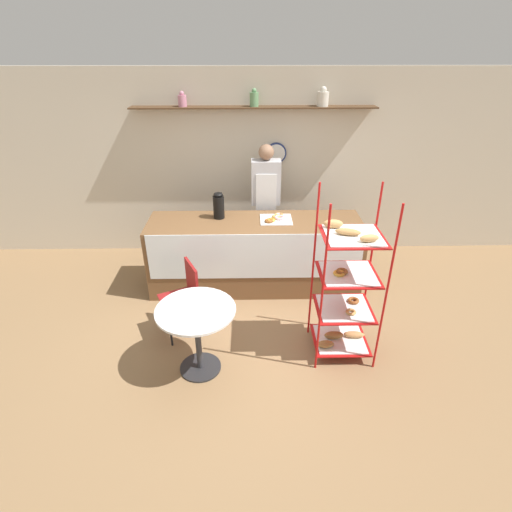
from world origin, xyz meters
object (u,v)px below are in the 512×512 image
object	(u,v)px
coffee_carafe	(219,206)
donut_tray_counter	(276,218)
pastry_rack	(345,290)
cafe_table	(197,324)
person_worker	(266,202)
cafe_chair	(185,292)

from	to	relation	value
coffee_carafe	donut_tray_counter	distance (m)	0.76
pastry_rack	cafe_table	xyz separation A→B (m)	(-1.49, -0.27, -0.20)
pastry_rack	donut_tray_counter	xyz separation A→B (m)	(-0.62, 1.39, 0.19)
person_worker	coffee_carafe	size ratio (longest dim) A/B	5.13
pastry_rack	coffee_carafe	size ratio (longest dim) A/B	5.20
person_worker	cafe_table	distance (m)	2.38
coffee_carafe	donut_tray_counter	xyz separation A→B (m)	(0.74, -0.08, -0.15)
pastry_rack	cafe_table	size ratio (longest dim) A/B	2.34
donut_tray_counter	person_worker	bearing A→B (deg)	101.30
cafe_chair	donut_tray_counter	world-z (taller)	donut_tray_counter
person_worker	donut_tray_counter	size ratio (longest dim) A/B	4.41
person_worker	coffee_carafe	bearing A→B (deg)	-142.28
pastry_rack	donut_tray_counter	size ratio (longest dim) A/B	4.47
cafe_chair	coffee_carafe	size ratio (longest dim) A/B	2.52
pastry_rack	cafe_table	world-z (taller)	pastry_rack
cafe_table	coffee_carafe	bearing A→B (deg)	85.83
donut_tray_counter	cafe_table	bearing A→B (deg)	-117.58
cafe_table	coffee_carafe	size ratio (longest dim) A/B	2.22
person_worker	cafe_table	bearing A→B (deg)	-108.77
person_worker	pastry_rack	bearing A→B (deg)	-69.35
person_worker	donut_tray_counter	world-z (taller)	person_worker
person_worker	cafe_chair	xyz separation A→B (m)	(-0.95, -1.61, -0.45)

